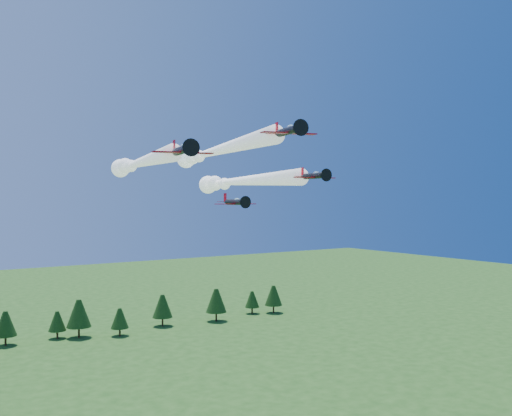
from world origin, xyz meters
TOP-DOWN VIEW (x-y plane):
  - plane_lead at (6.05, 20.95)m, footprint 16.94×54.62m
  - plane_left at (-3.95, 30.32)m, footprint 14.70×50.44m
  - plane_right at (12.64, 23.92)m, footprint 10.90×46.27m
  - plane_slot at (1.23, 6.69)m, footprint 6.39×6.94m
  - treeline at (2.44, 108.47)m, footprint 166.15×19.33m

SIDE VIEW (x-z plane):
  - treeline at x=2.44m, z-range 0.60..12.33m
  - plane_slot at x=1.23m, z-range 40.36..42.60m
  - plane_right at x=12.64m, z-range 43.37..47.07m
  - plane_left at x=-3.95m, z-range 46.47..50.17m
  - plane_lead at x=6.05m, z-range 48.36..52.06m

